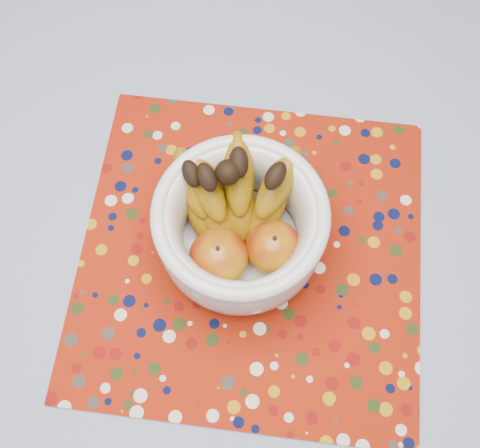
{
  "coord_description": "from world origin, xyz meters",
  "views": [
    {
      "loc": [
        0.05,
        -0.32,
        1.45
      ],
      "look_at": [
        0.08,
        -0.07,
        0.84
      ],
      "focal_mm": 42.0,
      "sensor_mm": 36.0,
      "label": 1
    }
  ],
  "objects": [
    {
      "name": "tablecloth",
      "position": [
        0.0,
        0.0,
        0.76
      ],
      "size": [
        1.32,
        1.32,
        0.01
      ],
      "primitive_type": "cube",
      "color": "slate",
      "rests_on": "table"
    },
    {
      "name": "fruit_bowl",
      "position": [
        0.08,
        -0.07,
        0.84
      ],
      "size": [
        0.22,
        0.21,
        0.16
      ],
      "color": "silver",
      "rests_on": "placemat"
    },
    {
      "name": "placemat",
      "position": [
        0.09,
        -0.09,
        0.76
      ],
      "size": [
        0.53,
        0.53,
        0.0
      ],
      "primitive_type": "cube",
      "rotation": [
        0.0,
        0.0,
        -0.25
      ],
      "color": "maroon",
      "rests_on": "tablecloth"
    },
    {
      "name": "table",
      "position": [
        0.0,
        0.0,
        0.67
      ],
      "size": [
        1.2,
        1.2,
        0.75
      ],
      "color": "brown",
      "rests_on": "ground"
    }
  ]
}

